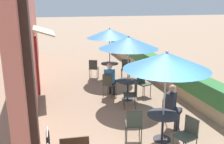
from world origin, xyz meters
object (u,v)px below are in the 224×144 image
at_px(cafe_chair_mid_left, 132,93).
at_px(coffee_cup_far, 108,62).
at_px(seated_patron_near_back, 173,105).
at_px(patio_umbrella_far, 110,33).
at_px(cafe_chair_mid_back, 109,83).
at_px(cafe_chair_near_back, 168,110).
at_px(seated_patron_mid_back, 110,78).
at_px(cafe_chair_mid_right, 143,82).
at_px(cafe_chair_near_left, 134,123).
at_px(patio_umbrella_near, 167,61).
at_px(cafe_chair_far_left, 126,67).
at_px(patio_table_mid, 128,86).
at_px(coffee_cup_mid, 132,79).
at_px(patio_table_near, 163,121).
at_px(patio_table_far, 110,67).
at_px(patio_umbrella_mid, 129,43).
at_px(cafe_chair_far_right, 94,67).
at_px(cafe_chair_near_right, 188,133).

xyz_separation_m(cafe_chair_mid_left, coffee_cup_far, (0.10, 3.43, 0.23)).
relative_size(seated_patron_near_back, patio_umbrella_far, 0.54).
height_order(cafe_chair_mid_back, coffee_cup_far, cafe_chair_mid_back).
bearing_deg(cafe_chair_mid_back, cafe_chair_near_back, -26.35).
height_order(cafe_chair_mid_left, seated_patron_mid_back, seated_patron_mid_back).
bearing_deg(cafe_chair_mid_right, cafe_chair_near_left, 47.76).
relative_size(patio_umbrella_near, cafe_chair_far_left, 2.65).
height_order(patio_table_mid, coffee_cup_mid, coffee_cup_mid).
distance_m(patio_table_near, cafe_chair_near_back, 0.74).
height_order(patio_umbrella_near, cafe_chair_far_left, patio_umbrella_near).
relative_size(patio_table_mid, patio_umbrella_far, 0.34).
xyz_separation_m(cafe_chair_mid_left, patio_table_far, (0.17, 3.44, -0.00)).
distance_m(patio_umbrella_near, cafe_chair_far_left, 5.62).
bearing_deg(patio_umbrella_mid, cafe_chair_far_left, 72.80).
xyz_separation_m(patio_table_mid, patio_table_far, (0.07, 2.71, 0.00)).
height_order(seated_patron_near_back, seated_patron_mid_back, same).
relative_size(cafe_chair_mid_back, patio_table_far, 1.11).
bearing_deg(seated_patron_near_back, patio_table_near, -2.76).
bearing_deg(cafe_chair_near_left, cafe_chair_mid_back, 100.47).
bearing_deg(patio_umbrella_far, patio_table_near, -91.34).
distance_m(seated_patron_mid_back, coffee_cup_mid, 0.86).
relative_size(cafe_chair_mid_right, cafe_chair_mid_back, 1.00).
relative_size(seated_patron_near_back, coffee_cup_far, 13.89).
bearing_deg(cafe_chair_far_right, patio_table_near, -61.62).
bearing_deg(patio_table_far, patio_table_mid, -91.42).
xyz_separation_m(patio_table_mid, cafe_chair_far_right, (-0.64, 2.92, 0.00)).
height_order(cafe_chair_near_back, seated_patron_mid_back, seated_patron_mid_back).
relative_size(cafe_chair_mid_back, cafe_chair_far_right, 1.00).
xyz_separation_m(cafe_chair_mid_back, coffee_cup_far, (0.58, 2.25, 0.23)).
distance_m(seated_patron_near_back, cafe_chair_far_left, 4.85).
relative_size(cafe_chair_mid_right, patio_table_far, 1.11).
distance_m(cafe_chair_near_left, patio_table_far, 5.51).
bearing_deg(coffee_cup_mid, patio_umbrella_far, 91.39).
height_order(patio_umbrella_near, patio_umbrella_far, same).
xyz_separation_m(patio_umbrella_far, cafe_chair_far_right, (-0.71, 0.21, -1.54)).
bearing_deg(cafe_chair_mid_left, cafe_chair_mid_right, -24.05).
xyz_separation_m(patio_table_mid, patio_umbrella_far, (0.07, 2.71, 1.54)).
distance_m(seated_patron_near_back, cafe_chair_mid_right, 2.63).
bearing_deg(cafe_chair_far_left, patio_umbrella_near, 103.77).
bearing_deg(coffee_cup_mid, patio_umbrella_near, -94.01).
distance_m(cafe_chair_near_left, seated_patron_near_back, 1.34).
distance_m(cafe_chair_mid_right, cafe_chair_mid_back, 1.28).
distance_m(cafe_chair_mid_right, patio_table_far, 2.51).
bearing_deg(patio_table_far, cafe_chair_near_right, -88.69).
bearing_deg(cafe_chair_far_left, cafe_chair_mid_right, 110.35).
relative_size(cafe_chair_near_left, cafe_chair_near_back, 1.00).
xyz_separation_m(patio_table_near, cafe_chair_near_right, (0.27, -0.69, 0.00)).
distance_m(seated_patron_mid_back, coffee_cup_far, 2.23).
height_order(seated_patron_near_back, coffee_cup_far, seated_patron_near_back).
bearing_deg(cafe_chair_near_left, patio_umbrella_far, 95.28).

